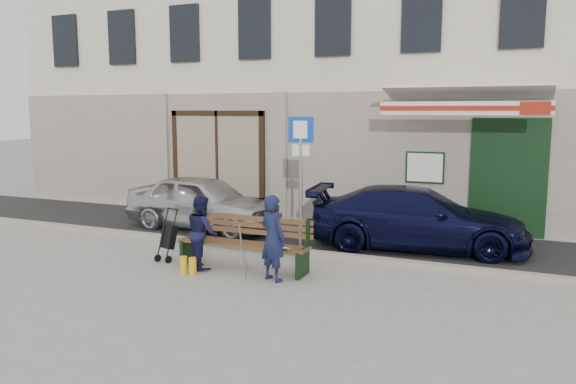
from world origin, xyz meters
The scene contains 11 objects.
ground centered at (0.00, 0.00, 0.00)m, with size 80.00×80.00×0.00m, color #9E9991.
asphalt_lane centered at (0.00, 3.10, 0.01)m, with size 60.00×3.20×0.01m, color #282828.
curb centered at (0.00, 1.50, 0.06)m, with size 60.00×0.18×0.12m, color #9E9384.
building centered at (0.01, 8.45, 4.97)m, with size 20.00×8.27×10.00m.
car_silver centered at (-2.44, 2.86, 0.64)m, with size 1.51×3.74×1.28m, color #B9B8BD.
car_navy centered at (2.52, 2.90, 0.62)m, with size 1.74×4.29×1.24m, color black.
parking_sign centered at (0.48, 1.72, 1.77)m, with size 0.49×0.11×2.64m.
bench centered at (-0.05, 0.26, 0.46)m, with size 2.40×1.17×0.98m.
man centered at (0.74, -0.15, 0.71)m, with size 0.52×0.34×1.42m, color #141A37.
woman centered at (-0.71, 0.03, 0.65)m, with size 0.63×0.49×1.29m, color black.
stroller centered at (-1.56, 0.23, 0.42)m, with size 0.34×0.44×0.96m.
Camera 1 is at (4.48, -8.21, 2.76)m, focal length 35.00 mm.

